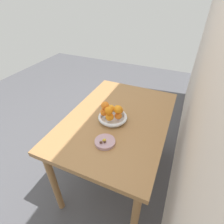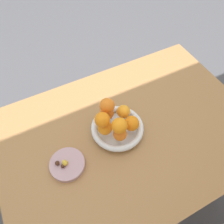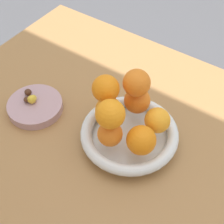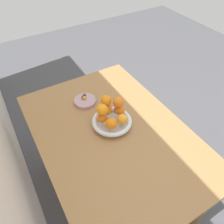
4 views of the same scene
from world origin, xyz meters
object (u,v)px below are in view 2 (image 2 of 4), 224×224
at_px(orange_7, 107,106).
at_px(candy_ball_0, 64,162).
at_px(orange_0, 107,113).
at_px(fruit_bowl, 117,128).
at_px(orange_6, 119,126).
at_px(dining_table, 128,141).
at_px(orange_2, 120,134).
at_px(candy_ball_3, 65,163).
at_px(orange_3, 131,124).
at_px(orange_5, 102,120).
at_px(candy_ball_2, 57,163).
at_px(candy_dish, 67,164).
at_px(candy_ball_1, 63,166).
at_px(orange_4, 124,111).
at_px(orange_1, 105,128).

bearing_deg(orange_7, candy_ball_0, 22.55).
distance_m(orange_0, orange_7, 0.06).
xyz_separation_m(fruit_bowl, orange_6, (0.02, 0.05, 0.10)).
bearing_deg(dining_table, orange_0, -52.30).
xyz_separation_m(orange_2, candy_ball_3, (0.23, -0.00, -0.03)).
height_order(orange_0, candy_ball_0, orange_0).
distance_m(orange_2, orange_3, 0.06).
xyz_separation_m(orange_2, orange_5, (0.05, -0.05, 0.06)).
bearing_deg(orange_6, candy_ball_2, -2.48).
height_order(candy_dish, orange_5, orange_5).
bearing_deg(fruit_bowl, orange_2, 72.07).
relative_size(orange_0, orange_7, 1.00).
relative_size(orange_5, candy_ball_1, 3.94).
bearing_deg(candy_dish, fruit_bowl, -168.41).
bearing_deg(orange_4, orange_2, 53.14).
bearing_deg(dining_table, orange_7, -49.46).
xyz_separation_m(orange_6, candy_ball_2, (0.25, -0.01, -0.09)).
bearing_deg(candy_ball_3, orange_1, -165.39).
xyz_separation_m(candy_dish, orange_6, (-0.22, -0.00, 0.11)).
distance_m(fruit_bowl, orange_0, 0.08).
xyz_separation_m(orange_2, orange_4, (-0.07, -0.09, 0.00)).
bearing_deg(orange_4, candy_dish, 16.31).
xyz_separation_m(orange_6, candy_ball_3, (0.23, 0.00, -0.09)).
height_order(dining_table, orange_4, orange_4).
bearing_deg(candy_dish, orange_5, -163.81).
bearing_deg(orange_5, orange_1, 166.75).
relative_size(orange_0, candy_ball_1, 4.01).
distance_m(candy_dish, candy_ball_3, 0.02).
xyz_separation_m(orange_1, orange_7, (-0.04, -0.05, 0.06)).
distance_m(orange_1, orange_7, 0.09).
relative_size(orange_0, candy_ball_3, 2.86).
height_order(dining_table, candy_ball_1, candy_ball_1).
distance_m(orange_7, candy_ball_0, 0.27).
bearing_deg(candy_ball_0, orange_0, -155.77).
xyz_separation_m(fruit_bowl, orange_3, (-0.04, 0.03, 0.05)).
height_order(candy_dish, orange_3, orange_3).
bearing_deg(fruit_bowl, candy_ball_3, 11.40).
bearing_deg(orange_1, dining_table, 165.93).
bearing_deg(orange_2, fruit_bowl, -107.93).
bearing_deg(orange_2, dining_table, -157.83).
bearing_deg(candy_ball_1, orange_5, -163.50).
xyz_separation_m(orange_4, candy_ball_2, (0.32, 0.07, -0.04)).
height_order(orange_1, candy_ball_2, orange_1).
xyz_separation_m(dining_table, candy_ball_3, (0.29, 0.02, 0.12)).
relative_size(orange_7, candy_ball_1, 4.00).
relative_size(orange_6, candy_ball_1, 4.05).
xyz_separation_m(orange_2, candy_ball_0, (0.23, -0.01, -0.04)).
bearing_deg(orange_0, candy_ball_0, 24.23).
xyz_separation_m(dining_table, fruit_bowl, (0.05, -0.03, 0.11)).
xyz_separation_m(orange_0, candy_ball_1, (0.24, 0.12, -0.04)).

